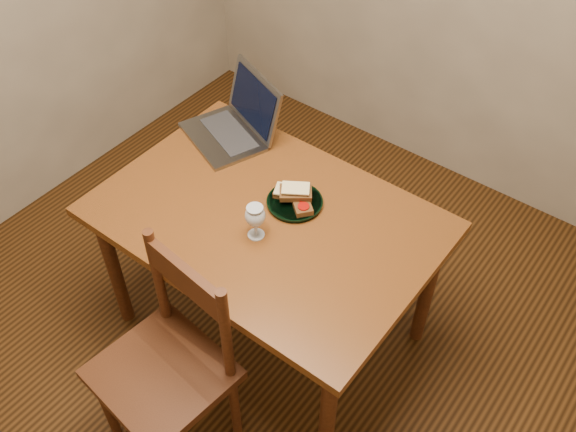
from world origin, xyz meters
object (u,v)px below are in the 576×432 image
Objects in this scene: table at (267,231)px; plate at (295,202)px; chair at (165,361)px; laptop at (237,120)px; milk_glass at (255,222)px.

table is 0.16m from plate.
chair is 0.77m from plate.
chair is at bearing -87.28° from table.
chair is 1.07× the size of laptop.
milk_glass is at bearing -72.00° from table.
laptop reaches higher than chair.
table is 2.82× the size of laptop.
table is at bearing 108.00° from milk_glass.
plate is at bearing -2.64° from laptop.
milk_glass reaches higher than table.
chair is at bearing -43.36° from laptop.
plate is (0.02, 0.74, 0.23)m from chair.
table is 0.19m from milk_glass.
table is 0.55m from laptop.
laptop is at bearing 136.85° from milk_glass.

